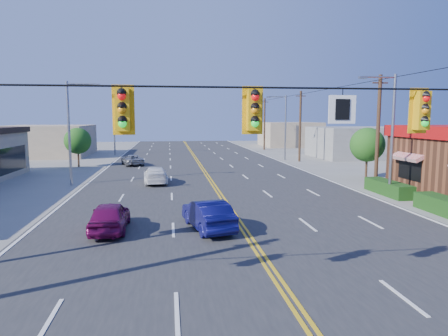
{
  "coord_description": "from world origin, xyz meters",
  "views": [
    {
      "loc": [
        -3.39,
        -10.18,
        5.23
      ],
      "look_at": [
        -0.09,
        13.64,
        2.2
      ],
      "focal_mm": 32.0,
      "sensor_mm": 36.0,
      "label": 1
    }
  ],
  "objects": [
    {
      "name": "ground",
      "position": [
        0.0,
        0.0,
        0.0
      ],
      "size": [
        160.0,
        160.0,
        0.0
      ],
      "primitive_type": "plane",
      "color": "gray",
      "rests_on": "ground"
    },
    {
      "name": "road",
      "position": [
        0.0,
        20.0,
        0.03
      ],
      "size": [
        20.0,
        120.0,
        0.06
      ],
      "primitive_type": "cube",
      "color": "#2D2D30",
      "rests_on": "ground"
    },
    {
      "name": "signal_span",
      "position": [
        -0.12,
        0.0,
        4.89
      ],
      "size": [
        24.32,
        0.34,
        9.0
      ],
      "color": "#47301E",
      "rests_on": "ground"
    },
    {
      "name": "streetlight_se",
      "position": [
        10.79,
        14.0,
        4.51
      ],
      "size": [
        2.55,
        0.25,
        8.0
      ],
      "color": "gray",
      "rests_on": "ground"
    },
    {
      "name": "streetlight_ne",
      "position": [
        10.79,
        38.0,
        4.51
      ],
      "size": [
        2.55,
        0.25,
        8.0
      ],
      "color": "gray",
      "rests_on": "ground"
    },
    {
      "name": "streetlight_sw",
      "position": [
        -10.79,
        22.0,
        4.51
      ],
      "size": [
        2.55,
        0.25,
        8.0
      ],
      "color": "gray",
      "rests_on": "ground"
    },
    {
      "name": "streetlight_nw",
      "position": [
        -10.79,
        48.0,
        4.51
      ],
      "size": [
        2.55,
        0.25,
        8.0
      ],
      "color": "gray",
      "rests_on": "ground"
    },
    {
      "name": "utility_pole_near",
      "position": [
        12.2,
        18.0,
        4.2
      ],
      "size": [
        0.28,
        0.28,
        8.4
      ],
      "primitive_type": "cylinder",
      "color": "#47301E",
      "rests_on": "ground"
    },
    {
      "name": "utility_pole_mid",
      "position": [
        12.2,
        36.0,
        4.2
      ],
      "size": [
        0.28,
        0.28,
        8.4
      ],
      "primitive_type": "cylinder",
      "color": "#47301E",
      "rests_on": "ground"
    },
    {
      "name": "utility_pole_far",
      "position": [
        12.2,
        54.0,
        4.2
      ],
      "size": [
        0.28,
        0.28,
        8.4
      ],
      "primitive_type": "cylinder",
      "color": "#47301E",
      "rests_on": "ground"
    },
    {
      "name": "tree_kfc_rear",
      "position": [
        13.5,
        22.0,
        2.93
      ],
      "size": [
        2.94,
        2.94,
        4.41
      ],
      "color": "#47301E",
      "rests_on": "ground"
    },
    {
      "name": "tree_west",
      "position": [
        -13.0,
        34.0,
        2.79
      ],
      "size": [
        2.8,
        2.8,
        4.2
      ],
      "color": "#47301E",
      "rests_on": "ground"
    },
    {
      "name": "bld_east_mid",
      "position": [
        22.0,
        40.0,
        2.0
      ],
      "size": [
        12.0,
        10.0,
        4.0
      ],
      "primitive_type": "cube",
      "color": "gray",
      "rests_on": "ground"
    },
    {
      "name": "bld_west_far",
      "position": [
        -20.0,
        48.0,
        2.1
      ],
      "size": [
        11.0,
        12.0,
        4.2
      ],
      "primitive_type": "cube",
      "color": "tan",
      "rests_on": "ground"
    },
    {
      "name": "bld_east_far",
      "position": [
        19.0,
        62.0,
        2.2
      ],
      "size": [
        10.0,
        10.0,
        4.4
      ],
      "primitive_type": "cube",
      "color": "tan",
      "rests_on": "ground"
    },
    {
      "name": "car_magenta",
      "position": [
        -6.13,
        8.25,
        0.68
      ],
      "size": [
        1.62,
        4.0,
        1.36
      ],
      "primitive_type": "imported",
      "rotation": [
        0.0,
        0.0,
        3.15
      ],
      "color": "#690B45",
      "rests_on": "ground"
    },
    {
      "name": "car_blue",
      "position": [
        -1.64,
        7.94,
        0.69
      ],
      "size": [
        2.33,
        4.42,
        1.39
      ],
      "primitive_type": "imported",
      "rotation": [
        0.0,
        0.0,
        3.36
      ],
      "color": "#0E0D50",
      "rests_on": "ground"
    },
    {
      "name": "car_white",
      "position": [
        -4.48,
        21.72,
        0.65
      ],
      "size": [
        2.1,
        4.6,
        1.31
      ],
      "primitive_type": "imported",
      "rotation": [
        0.0,
        0.0,
        3.2
      ],
      "color": "white",
      "rests_on": "ground"
    },
    {
      "name": "car_silver",
      "position": [
        -7.4,
        34.4,
        0.58
      ],
      "size": [
        2.97,
        4.54,
        1.16
      ],
      "primitive_type": "imported",
      "rotation": [
        0.0,
        0.0,
        3.41
      ],
      "color": "#999A9E",
      "rests_on": "ground"
    }
  ]
}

